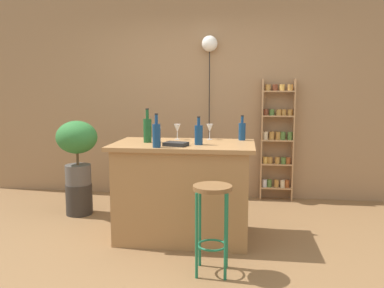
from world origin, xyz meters
name	(u,v)px	position (x,y,z in m)	size (l,w,h in m)	color
ground	(179,248)	(0.00, 0.00, 0.00)	(12.00, 12.00, 0.00)	brown
back_wall	(202,95)	(0.00, 1.95, 1.40)	(6.40, 0.10, 2.80)	#997551
kitchen_counter	(184,190)	(0.00, 0.30, 0.48)	(1.39, 0.81, 0.96)	#9E7042
bar_stool	(212,209)	(0.35, -0.46, 0.53)	(0.31, 0.31, 0.73)	#196642
spice_shelf	(277,139)	(1.03, 1.82, 0.82)	(0.43, 0.13, 1.62)	tan
plant_stool	(79,199)	(-1.36, 0.87, 0.18)	(0.31, 0.31, 0.37)	#2D2823
potted_plant	(77,145)	(-1.36, 0.87, 0.84)	(0.48, 0.43, 0.76)	#514C47
bottle_olive_oil	(199,134)	(0.16, 0.21, 1.06)	(0.08, 0.08, 0.27)	navy
bottle_vinegar	(147,130)	(-0.37, 0.31, 1.09)	(0.08, 0.08, 0.34)	#194C23
bottle_soda_blue	(242,131)	(0.57, 0.60, 1.06)	(0.07, 0.07, 0.26)	navy
bottle_sauce_amber	(157,135)	(-0.20, -0.02, 1.08)	(0.07, 0.07, 0.31)	navy
wine_glass_left	(157,133)	(-0.23, 0.15, 1.08)	(0.07, 0.07, 0.16)	silver
wine_glass_center	(177,128)	(-0.11, 0.57, 1.08)	(0.07, 0.07, 0.16)	silver
wine_glass_right	(210,128)	(0.23, 0.62, 1.08)	(0.07, 0.07, 0.16)	silver
cookbook	(176,144)	(-0.04, 0.10, 0.98)	(0.21, 0.15, 0.04)	black
pendant_globe_light	(210,46)	(0.11, 1.84, 2.05)	(0.21, 0.21, 2.19)	black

